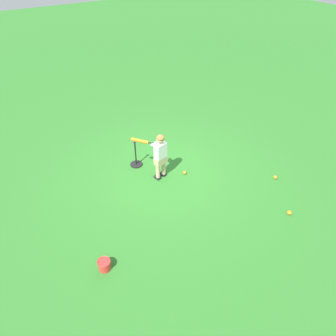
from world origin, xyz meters
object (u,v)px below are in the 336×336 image
object	(u,v)px
play_ball_by_bucket	(275,177)
play_ball_far_right	(185,173)
batting_tee	(136,161)
play_ball_near_batter	(289,213)
child_batter	(159,153)
toy_bucket	(104,265)

from	to	relation	value
play_ball_by_bucket	play_ball_far_right	size ratio (longest dim) A/B	1.05
batting_tee	play_ball_near_batter	bearing A→B (deg)	121.16
child_batter	play_ball_near_batter	size ratio (longest dim) A/B	12.32
toy_bucket	play_ball_by_bucket	bearing A→B (deg)	-177.89
play_ball_by_bucket	toy_bucket	xyz separation A→B (m)	(4.05, 0.15, 0.06)
play_ball_far_right	play_ball_near_batter	xyz separation A→B (m)	(-1.01, 2.07, 0.01)
child_batter	play_ball_by_bucket	size ratio (longest dim) A/B	13.36
toy_bucket	play_ball_far_right	bearing A→B (deg)	-151.65
play_ball_far_right	batting_tee	xyz separation A→B (m)	(0.77, -0.87, 0.07)
play_ball_by_bucket	toy_bucket	world-z (taller)	toy_bucket
play_ball_near_batter	batting_tee	xyz separation A→B (m)	(1.78, -2.94, 0.06)
play_ball_by_bucket	play_ball_near_batter	xyz separation A→B (m)	(0.58, 0.89, 0.00)
play_ball_by_bucket	play_ball_near_batter	size ratio (longest dim) A/B	0.92
play_ball_near_batter	toy_bucket	distance (m)	3.55
play_ball_far_right	batting_tee	size ratio (longest dim) A/B	0.12
child_batter	batting_tee	world-z (taller)	child_batter
child_batter	play_ball_near_batter	world-z (taller)	child_batter
play_ball_far_right	play_ball_near_batter	size ratio (longest dim) A/B	0.88
play_ball_near_batter	toy_bucket	size ratio (longest dim) A/B	0.41
child_batter	play_ball_far_right	xyz separation A→B (m)	(-0.52, 0.22, -0.61)
child_batter	toy_bucket	xyz separation A→B (m)	(1.94, 1.55, -0.55)
child_batter	play_ball_by_bucket	world-z (taller)	child_batter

